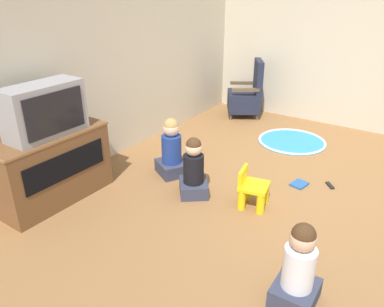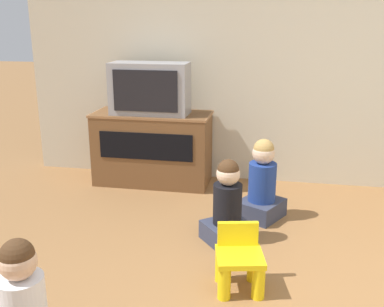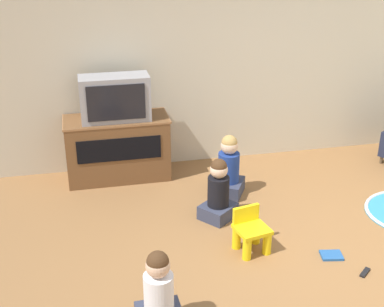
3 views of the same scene
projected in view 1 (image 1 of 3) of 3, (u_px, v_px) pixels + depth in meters
The scene contains 12 objects.
ground_plane at pixel (303, 196), 4.13m from camera, with size 30.00×30.00×0.00m, color olive.
wall_back at pixel (115, 54), 4.74m from camera, with size 5.60×0.12×2.64m.
tv_cabinet at pixel (51, 166), 3.93m from camera, with size 1.22×0.53×0.76m.
television at pixel (44, 110), 3.64m from camera, with size 0.78×0.35×0.52m.
black_armchair at pixel (247, 95), 6.45m from camera, with size 0.74×0.74×0.97m.
yellow_kid_chair at pixel (252, 190), 3.88m from camera, with size 0.35×0.34×0.41m.
play_mat at pixel (292, 141), 5.51m from camera, with size 0.98×0.98×0.04m.
child_watching_left at pixel (194, 170), 4.05m from camera, with size 0.45×0.45×0.67m.
child_watching_center at pixel (298, 270), 2.65m from camera, with size 0.35×0.31×0.68m.
child_watching_right at pixel (172, 151), 4.48m from camera, with size 0.45×0.47×0.71m.
book at pixel (299, 184), 4.34m from camera, with size 0.22×0.19×0.02m.
remote_control at pixel (330, 185), 4.32m from camera, with size 0.14×0.13×0.02m.
Camera 1 is at (-3.63, -0.99, 2.15)m, focal length 35.00 mm.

